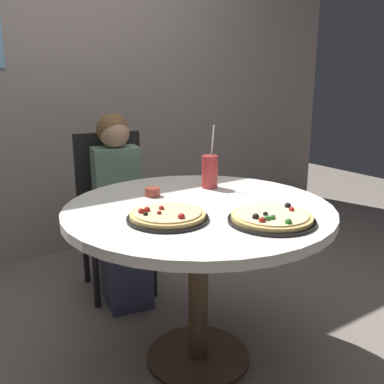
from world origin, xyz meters
name	(u,v)px	position (x,y,z in m)	size (l,w,h in m)	color
ground_plane	(198,358)	(0.00, 0.00, 0.00)	(8.00, 8.00, 0.00)	slate
wall_with_window	(57,49)	(0.00, 1.69, 1.45)	(5.20, 0.14, 2.90)	#A8998E
dining_table	(199,229)	(0.00, 0.00, 0.65)	(1.15, 1.15, 0.75)	silver
chair_wooden	(113,203)	(0.02, 0.93, 0.53)	(0.47, 0.47, 0.95)	black
diner_child	(121,219)	(-0.02, 0.75, 0.48)	(0.32, 0.43, 1.08)	#3F4766
pizza_veggie	(272,218)	(0.10, -0.33, 0.77)	(0.34, 0.34, 0.05)	black
pizza_cheese	(167,216)	(-0.21, -0.08, 0.77)	(0.32, 0.32, 0.05)	black
soda_cup	(210,172)	(0.22, 0.22, 0.83)	(0.08, 0.08, 0.31)	#B73333
sauce_bowl	(153,192)	(-0.09, 0.24, 0.77)	(0.07, 0.07, 0.04)	brown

